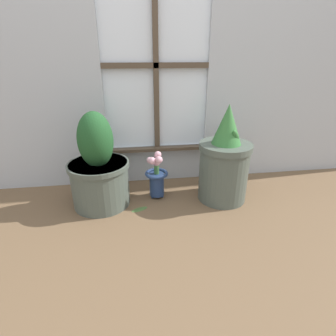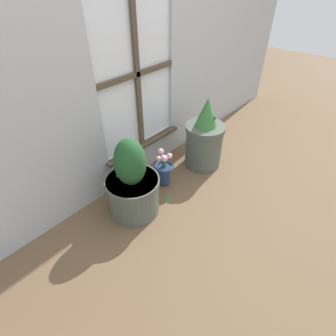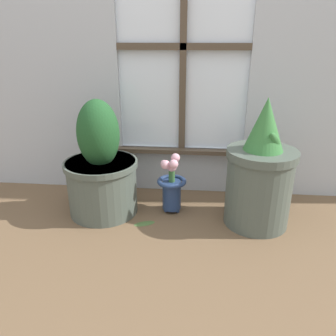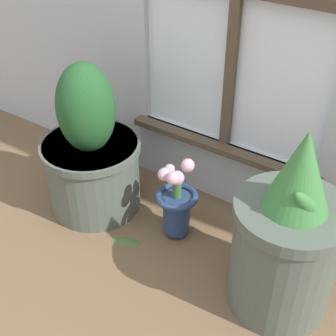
{
  "view_description": "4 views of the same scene",
  "coord_description": "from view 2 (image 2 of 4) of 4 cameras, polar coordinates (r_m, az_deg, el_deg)",
  "views": [
    {
      "loc": [
        -0.18,
        -1.34,
        0.92
      ],
      "look_at": [
        0.04,
        0.23,
        0.22
      ],
      "focal_mm": 28.0,
      "sensor_mm": 36.0,
      "label": 1
    },
    {
      "loc": [
        -1.26,
        -0.88,
        1.45
      ],
      "look_at": [
        -0.06,
        0.17,
        0.21
      ],
      "focal_mm": 28.0,
      "sensor_mm": 36.0,
      "label": 2
    },
    {
      "loc": [
        0.09,
        -1.34,
        0.89
      ],
      "look_at": [
        -0.05,
        0.22,
        0.26
      ],
      "focal_mm": 35.0,
      "sensor_mm": 36.0,
      "label": 3
    },
    {
      "loc": [
        0.67,
        -0.85,
        1.24
      ],
      "look_at": [
        -0.06,
        0.23,
        0.3
      ],
      "focal_mm": 50.0,
      "sensor_mm": 36.0,
      "label": 4
    }
  ],
  "objects": [
    {
      "name": "wall_with_window",
      "position": [
        1.91,
        -8.15,
        31.92
      ],
      "size": [
        4.4,
        0.1,
        2.5
      ],
      "color": "#B2B7BC",
      "rests_on": "ground_plane"
    },
    {
      "name": "flower_vase",
      "position": [
        2.11,
        -0.87,
        -0.2
      ],
      "size": [
        0.16,
        0.16,
        0.32
      ],
      "color": "navy",
      "rests_on": "ground_plane"
    },
    {
      "name": "potted_plant_right",
      "position": [
        2.3,
        7.91,
        6.33
      ],
      "size": [
        0.34,
        0.34,
        0.64
      ],
      "color": "#4C564C",
      "rests_on": "ground_plane"
    },
    {
      "name": "fallen_leaf",
      "position": [
        2.06,
        -0.15,
        -6.76
      ],
      "size": [
        0.12,
        0.08,
        0.01
      ],
      "color": "#476633",
      "rests_on": "ground_plane"
    },
    {
      "name": "potted_plant_left",
      "position": [
        1.84,
        -7.73,
        -3.83
      ],
      "size": [
        0.38,
        0.38,
        0.61
      ],
      "color": "#4C564C",
      "rests_on": "ground_plane"
    },
    {
      "name": "ground_plane",
      "position": [
        2.12,
        4.67,
        -5.64
      ],
      "size": [
        10.0,
        10.0,
        0.0
      ],
      "primitive_type": "plane",
      "color": "brown"
    }
  ]
}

